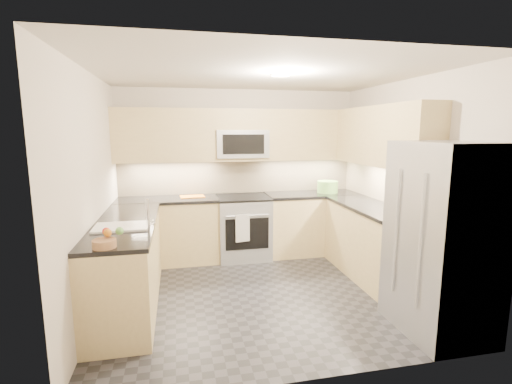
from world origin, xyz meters
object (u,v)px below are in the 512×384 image
Objects in this scene: gas_range at (243,228)px; utensil_bowl at (328,187)px; refrigerator at (442,239)px; fruit_basket at (104,244)px; microwave at (241,144)px; cutting_board at (192,196)px.

utensil_bowl reaches higher than gas_range.
refrigerator is 2.45m from utensil_bowl.
gas_range is 4.76× the size of fruit_basket.
microwave is at bearing 119.62° from refrigerator.
microwave is at bearing 175.39° from utensil_bowl.
cutting_board is (-0.74, -0.05, -0.75)m from microwave.
cutting_board is (-2.07, 0.06, -0.09)m from utensil_bowl.
gas_range is at bearing -179.26° from utensil_bowl.
fruit_basket is (-1.55, -2.29, -0.73)m from microwave.
utensil_bowl is 1.65× the size of fruit_basket.
fruit_basket is at bearing -142.87° from utensil_bowl.
utensil_bowl is at bearing 37.13° from fruit_basket.
microwave reaches higher than fruit_basket.
microwave is (0.00, 0.12, 1.24)m from gas_range.
utensil_bowl is 2.07m from cutting_board.
gas_range is 2.65× the size of cutting_board.
utensil_bowl is (1.34, -0.11, -0.67)m from microwave.
cutting_board is at bearing 178.36° from utensil_bowl.
gas_range is at bearing -90.00° from microwave.
refrigerator is at bearing -60.38° from microwave.
refrigerator is 3.32m from cutting_board.
cutting_board is at bearing 174.06° from gas_range.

